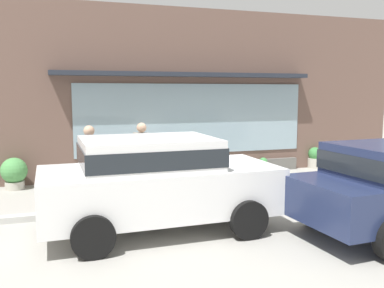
{
  "coord_description": "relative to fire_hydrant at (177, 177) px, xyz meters",
  "views": [
    {
      "loc": [
        -3.51,
        -8.41,
        2.41
      ],
      "look_at": [
        -0.4,
        1.2,
        1.15
      ],
      "focal_mm": 39.07,
      "sensor_mm": 36.0,
      "label": 1
    }
  ],
  "objects": [
    {
      "name": "potted_plant_near_hydrant",
      "position": [
        -3.66,
        1.95,
        -0.05
      ],
      "size": [
        0.64,
        0.64,
        0.8
      ],
      "color": "#B7B2A3",
      "rests_on": "ground_plane"
    },
    {
      "name": "pedestrian_passerby",
      "position": [
        -1.97,
        -0.14,
        0.53
      ],
      "size": [
        0.33,
        0.37,
        1.71
      ],
      "rotation": [
        0.0,
        0.0,
        0.88
      ],
      "color": "brown",
      "rests_on": "ground_plane"
    },
    {
      "name": "curb_strip",
      "position": [
        0.92,
        -0.89,
        -0.41
      ],
      "size": [
        14.0,
        0.24,
        0.12
      ],
      "primitive_type": "cube",
      "color": "#B2B2AD",
      "rests_on": "ground_plane"
    },
    {
      "name": "storefront",
      "position": [
        0.93,
        2.49,
        1.86
      ],
      "size": [
        14.0,
        0.81,
        4.76
      ],
      "color": "brown",
      "rests_on": "ground_plane"
    },
    {
      "name": "potted_plant_doorstep",
      "position": [
        5.19,
        2.22,
        -0.15
      ],
      "size": [
        0.43,
        0.43,
        0.66
      ],
      "color": "#B7B2A3",
      "rests_on": "ground_plane"
    },
    {
      "name": "pedestrian_with_handbag",
      "position": [
        -0.73,
        0.37,
        0.52
      ],
      "size": [
        0.49,
        0.5,
        1.71
      ],
      "rotation": [
        0.0,
        0.0,
        5.52
      ],
      "color": "#9E9384",
      "rests_on": "ground_plane"
    },
    {
      "name": "ground_plane",
      "position": [
        0.92,
        -0.69,
        -0.47
      ],
      "size": [
        60.0,
        60.0,
        0.0
      ],
      "primitive_type": "plane",
      "color": "#9E9B93"
    },
    {
      "name": "potted_plant_window_right",
      "position": [
        3.31,
        2.1,
        -0.25
      ],
      "size": [
        0.25,
        0.25,
        0.44
      ],
      "color": "#9E6042",
      "rests_on": "ground_plane"
    },
    {
      "name": "potted_plant_low_front",
      "position": [
        1.21,
        2.15,
        -0.02
      ],
      "size": [
        0.59,
        0.59,
        0.84
      ],
      "color": "#B7B2A3",
      "rests_on": "ground_plane"
    },
    {
      "name": "parked_car_white",
      "position": [
        -1.0,
        -2.16,
        0.46
      ],
      "size": [
        4.08,
        2.1,
        1.64
      ],
      "rotation": [
        0.0,
        0.0,
        0.02
      ],
      "color": "white",
      "rests_on": "ground_plane"
    },
    {
      "name": "fire_hydrant",
      "position": [
        0.0,
        0.0,
        0.0
      ],
      "size": [
        0.38,
        0.34,
        0.94
      ],
      "color": "gold",
      "rests_on": "ground_plane"
    }
  ]
}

